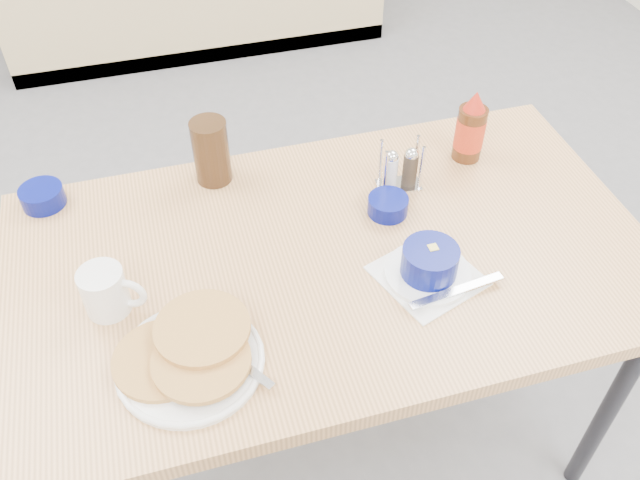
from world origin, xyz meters
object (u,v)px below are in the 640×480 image
object	(u,v)px
amber_tumbler	(211,151)
condiment_caddy	(400,171)
coffee_mug	(107,291)
butter_bowl	(388,205)
pancake_plate	(190,355)
dining_table	(332,272)
grits_setting	(429,265)
syrup_bottle	(470,130)
creamer_bowl	(42,197)

from	to	relation	value
amber_tumbler	condiment_caddy	distance (m)	0.45
coffee_mug	butter_bowl	bearing A→B (deg)	10.50
pancake_plate	amber_tumbler	distance (m)	0.54
amber_tumbler	pancake_plate	bearing A→B (deg)	-104.42
coffee_mug	dining_table	bearing A→B (deg)	3.07
grits_setting	amber_tumbler	world-z (taller)	amber_tumbler
coffee_mug	condiment_caddy	size ratio (longest dim) A/B	1.01
amber_tumbler	condiment_caddy	bearing A→B (deg)	-19.59
pancake_plate	condiment_caddy	xyz separation A→B (m)	(0.56, 0.37, 0.02)
grits_setting	amber_tumbler	bearing A→B (deg)	130.19
syrup_bottle	butter_bowl	bearing A→B (deg)	-151.42
dining_table	butter_bowl	size ratio (longest dim) A/B	15.06
butter_bowl	amber_tumbler	size ratio (longest dim) A/B	0.57
creamer_bowl	amber_tumbler	bearing A→B (deg)	-2.37
pancake_plate	grits_setting	world-z (taller)	grits_setting
dining_table	pancake_plate	world-z (taller)	pancake_plate
amber_tumbler	condiment_caddy	xyz separation A→B (m)	(0.42, -0.15, -0.04)
creamer_bowl	dining_table	bearing A→B (deg)	-29.54
dining_table	condiment_caddy	distance (m)	0.30
pancake_plate	grits_setting	bearing A→B (deg)	8.70
syrup_bottle	amber_tumbler	bearing A→B (deg)	171.86
dining_table	syrup_bottle	size ratio (longest dim) A/B	7.39
dining_table	coffee_mug	size ratio (longest dim) A/B	11.02
dining_table	creamer_bowl	distance (m)	0.69
coffee_mug	condiment_caddy	distance (m)	0.72
dining_table	syrup_bottle	xyz separation A→B (m)	(0.42, 0.23, 0.14)
creamer_bowl	amber_tumbler	world-z (taller)	amber_tumbler
creamer_bowl	amber_tumbler	distance (m)	0.40
butter_bowl	condiment_caddy	world-z (taller)	condiment_caddy
butter_bowl	condiment_caddy	size ratio (longest dim) A/B	0.74
creamer_bowl	butter_bowl	bearing A→B (deg)	-18.07
dining_table	coffee_mug	xyz separation A→B (m)	(-0.47, -0.03, 0.11)
butter_bowl	creamer_bowl	bearing A→B (deg)	161.93
pancake_plate	coffee_mug	size ratio (longest dim) A/B	2.22
condiment_caddy	syrup_bottle	xyz separation A→B (m)	(0.20, 0.06, 0.04)
grits_setting	syrup_bottle	size ratio (longest dim) A/B	1.39
amber_tumbler	syrup_bottle	distance (m)	0.63
grits_setting	syrup_bottle	bearing A→B (deg)	54.97
amber_tumbler	coffee_mug	bearing A→B (deg)	-127.53
creamer_bowl	grits_setting	bearing A→B (deg)	-30.78
coffee_mug	pancake_plate	bearing A→B (deg)	-52.46
grits_setting	creamer_bowl	distance (m)	0.90
coffee_mug	butter_bowl	world-z (taller)	coffee_mug
grits_setting	creamer_bowl	world-z (taller)	grits_setting
coffee_mug	creamer_bowl	size ratio (longest dim) A/B	1.27
amber_tumbler	syrup_bottle	bearing A→B (deg)	-8.14
butter_bowl	amber_tumbler	world-z (taller)	amber_tumbler
coffee_mug	condiment_caddy	xyz separation A→B (m)	(0.69, 0.20, -0.01)
grits_setting	syrup_bottle	xyz separation A→B (m)	(0.25, 0.36, 0.05)
syrup_bottle	grits_setting	bearing A→B (deg)	-125.03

